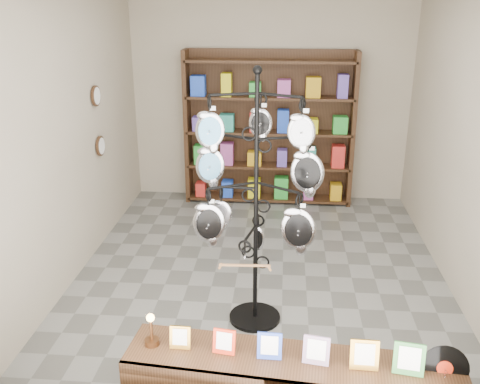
{
  "coord_description": "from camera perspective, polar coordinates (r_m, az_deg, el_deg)",
  "views": [
    {
      "loc": [
        0.22,
        -5.23,
        2.89
      ],
      "look_at": [
        -0.14,
        -1.0,
        1.33
      ],
      "focal_mm": 40.0,
      "sensor_mm": 36.0,
      "label": 1
    }
  ],
  "objects": [
    {
      "name": "ground",
      "position": [
        5.98,
        2.15,
        -8.73
      ],
      "size": [
        5.0,
        5.0,
        0.0
      ],
      "primitive_type": "plane",
      "color": "slate",
      "rests_on": "ground"
    },
    {
      "name": "room_envelope",
      "position": [
        5.33,
        2.41,
        8.95
      ],
      "size": [
        5.0,
        5.0,
        5.0
      ],
      "color": "#A99F88",
      "rests_on": "ground"
    },
    {
      "name": "display_tree",
      "position": [
        4.62,
        1.74,
        0.96
      ],
      "size": [
        1.21,
        1.03,
        2.37
      ],
      "rotation": [
        0.0,
        0.0,
        -0.05
      ],
      "color": "black",
      "rests_on": "ground"
    },
    {
      "name": "back_shelving",
      "position": [
        7.75,
        3.1,
        6.28
      ],
      "size": [
        2.42,
        0.36,
        2.2
      ],
      "color": "black",
      "rests_on": "ground"
    },
    {
      "name": "wall_clocks",
      "position": [
        6.56,
        -14.9,
        7.3
      ],
      "size": [
        0.03,
        0.24,
        0.84
      ],
      "color": "black",
      "rests_on": "ground"
    }
  ]
}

